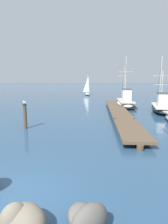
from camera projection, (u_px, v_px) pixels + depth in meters
ground_plane at (8, 198)px, 5.99m from camera, size 400.00×400.00×0.00m
floating_dock at (119, 112)px, 19.69m from camera, size 3.26×20.15×0.53m
fishing_boat_0 at (161, 106)px, 21.52m from camera, size 3.52×7.95×6.30m
fishing_boat_2 at (125, 102)px, 25.74m from camera, size 2.62×7.75×6.64m
mooring_piling at (25, 116)px, 14.28m from camera, size 0.30×0.30×1.82m
perched_seagull at (24, 102)px, 14.11m from camera, size 0.32×0.29×0.27m
shore_rock_mid_cluster at (23, 220)px, 4.60m from camera, size 1.39×1.32×0.78m
shore_rock_far_edge at (87, 220)px, 4.66m from camera, size 1.23×1.50×0.80m
distant_sailboat at (88, 86)px, 43.93m from camera, size 2.15×3.42×4.75m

